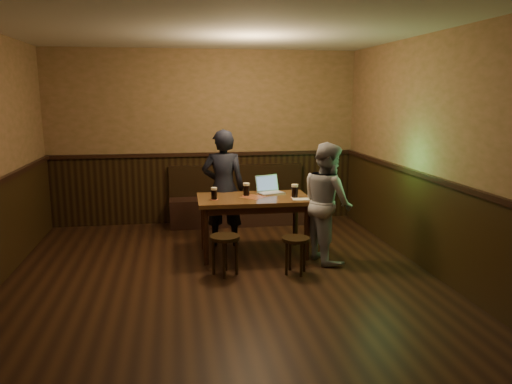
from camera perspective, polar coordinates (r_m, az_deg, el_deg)
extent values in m
cube|color=black|center=(5.61, -3.56, -10.94)|extent=(5.00, 6.00, 0.02)
cube|color=beige|center=(5.25, -3.95, 18.95)|extent=(5.00, 6.00, 0.02)
cube|color=#94694B|center=(8.23, -5.85, 6.22)|extent=(5.00, 0.02, 2.80)
cube|color=#94694B|center=(2.33, 3.74, -6.20)|extent=(5.00, 0.02, 2.80)
cube|color=#94694B|center=(6.03, 20.79, 3.79)|extent=(0.02, 6.00, 2.80)
cube|color=black|center=(8.31, -5.72, 0.35)|extent=(4.98, 0.04, 1.10)
cube|color=black|center=(6.17, 20.00, -4.06)|extent=(0.04, 5.98, 1.10)
cube|color=black|center=(8.19, -5.79, 4.30)|extent=(4.98, 0.06, 0.06)
cube|color=black|center=(6.04, 20.12, 1.25)|extent=(0.06, 5.98, 0.06)
cube|color=black|center=(8.16, -2.08, -2.13)|extent=(2.20, 0.50, 0.45)
cube|color=black|center=(8.26, -2.28, 1.39)|extent=(2.20, 0.10, 0.50)
cube|color=#502E17|center=(6.50, -0.30, -0.80)|extent=(1.46, 0.86, 0.05)
cube|color=black|center=(6.52, -0.30, -1.47)|extent=(1.34, 0.73, 0.08)
cube|color=maroon|center=(6.50, -0.30, -0.56)|extent=(0.38, 0.38, 0.00)
cylinder|color=black|center=(6.22, -5.75, -5.10)|extent=(0.07, 0.07, 0.72)
cylinder|color=black|center=(6.86, -6.01, -3.57)|extent=(0.07, 0.07, 0.72)
cylinder|color=black|center=(6.40, 5.83, -4.63)|extent=(0.07, 0.07, 0.72)
cylinder|color=black|center=(7.02, 4.52, -3.19)|extent=(0.07, 0.07, 0.72)
cylinder|color=black|center=(5.84, -3.60, -5.20)|extent=(0.41, 0.41, 0.04)
cylinder|color=black|center=(5.90, -2.26, -7.33)|extent=(0.04, 0.04, 0.45)
cylinder|color=black|center=(6.04, -3.48, -6.91)|extent=(0.04, 0.04, 0.45)
cylinder|color=black|center=(5.92, -4.88, -7.30)|extent=(0.04, 0.04, 0.45)
cylinder|color=black|center=(5.78, -3.67, -7.74)|extent=(0.04, 0.04, 0.45)
cylinder|color=black|center=(5.90, 4.57, -5.39)|extent=(0.41, 0.41, 0.04)
cylinder|color=black|center=(6.02, 5.55, -7.15)|extent=(0.03, 0.03, 0.42)
cylinder|color=black|center=(6.06, 3.91, -7.01)|extent=(0.03, 0.03, 0.42)
cylinder|color=black|center=(5.90, 3.51, -7.52)|extent=(0.03, 0.03, 0.42)
cylinder|color=black|center=(5.86, 5.20, -7.67)|extent=(0.03, 0.03, 0.42)
cylinder|color=#B33316|center=(6.37, -4.81, -0.85)|extent=(0.10, 0.10, 0.00)
cylinder|color=silver|center=(6.37, -4.81, -0.82)|extent=(0.09, 0.09, 0.00)
cylinder|color=black|center=(6.35, -4.82, -0.27)|extent=(0.07, 0.07, 0.12)
cylinder|color=beige|center=(6.34, -4.83, 0.40)|extent=(0.08, 0.08, 0.03)
cylinder|color=#B33316|center=(6.59, -1.11, -0.41)|extent=(0.11, 0.11, 0.00)
cylinder|color=silver|center=(6.59, -1.11, -0.38)|extent=(0.09, 0.09, 0.00)
cylinder|color=black|center=(6.57, -1.11, 0.21)|extent=(0.08, 0.08, 0.13)
cylinder|color=beige|center=(6.56, -1.12, 0.92)|extent=(0.09, 0.09, 0.03)
cylinder|color=#B33316|center=(6.50, 4.44, -0.61)|extent=(0.11, 0.11, 0.00)
cylinder|color=silver|center=(6.50, 4.44, -0.58)|extent=(0.10, 0.10, 0.00)
cylinder|color=black|center=(6.48, 4.45, 0.03)|extent=(0.08, 0.08, 0.14)
cylinder|color=beige|center=(6.47, 4.46, 0.76)|extent=(0.09, 0.09, 0.03)
cube|color=silver|center=(6.73, 1.69, -0.10)|extent=(0.39, 0.32, 0.02)
cube|color=#B2B2B7|center=(6.73, 1.69, -0.02)|extent=(0.34, 0.26, 0.00)
cube|color=silver|center=(6.81, 1.23, 1.05)|extent=(0.34, 0.17, 0.22)
cube|color=slate|center=(6.80, 1.27, 1.03)|extent=(0.30, 0.14, 0.19)
cube|color=silver|center=(6.40, 5.17, -0.80)|extent=(0.24, 0.18, 0.00)
imported|color=black|center=(6.93, -3.75, 0.45)|extent=(0.65, 0.47, 1.63)
imported|color=#95949A|center=(6.35, 8.17, -1.15)|extent=(0.69, 0.82, 1.51)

